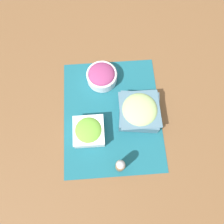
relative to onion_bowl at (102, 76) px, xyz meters
name	(u,v)px	position (x,y,z in m)	size (l,w,h in m)	color
ground_plane	(112,115)	(0.17, 0.03, -0.04)	(3.00, 3.00, 0.00)	brown
placemat	(112,114)	(0.17, 0.03, -0.04)	(0.52, 0.42, 0.00)	#195B6B
onion_bowl	(102,76)	(0.00, 0.00, 0.00)	(0.14, 0.14, 0.07)	silver
cucumber_bowl	(139,111)	(0.18, 0.15, 0.01)	(0.18, 0.18, 0.09)	slate
lettuce_bowl	(89,131)	(0.25, -0.07, 0.00)	(0.13, 0.13, 0.07)	white
pepper_shaker	(120,166)	(0.40, 0.05, 0.02)	(0.04, 0.04, 0.11)	olive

